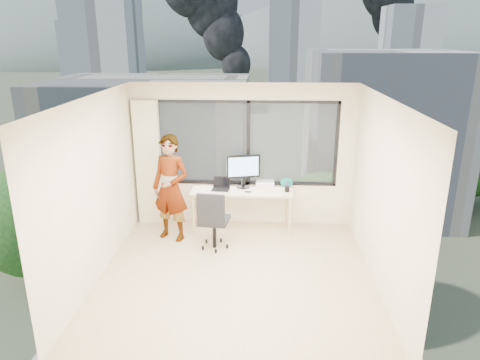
# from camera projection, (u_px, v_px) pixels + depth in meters

# --- Properties ---
(floor) EXTENTS (4.00, 4.00, 0.01)m
(floor) POSITION_uv_depth(u_px,v_px,m) (236.00, 275.00, 6.53)
(floor) COLOR tan
(floor) RESTS_ON ground
(ceiling) EXTENTS (4.00, 4.00, 0.01)m
(ceiling) POSITION_uv_depth(u_px,v_px,m) (236.00, 98.00, 5.72)
(ceiling) COLOR white
(ceiling) RESTS_ON ground
(wall_front) EXTENTS (4.00, 0.01, 2.60)m
(wall_front) POSITION_uv_depth(u_px,v_px,m) (223.00, 263.00, 4.23)
(wall_front) COLOR beige
(wall_front) RESTS_ON ground
(wall_left) EXTENTS (0.01, 4.00, 2.60)m
(wall_left) POSITION_uv_depth(u_px,v_px,m) (95.00, 190.00, 6.23)
(wall_left) COLOR beige
(wall_left) RESTS_ON ground
(wall_right) EXTENTS (0.01, 4.00, 2.60)m
(wall_right) POSITION_uv_depth(u_px,v_px,m) (382.00, 195.00, 6.03)
(wall_right) COLOR beige
(wall_right) RESTS_ON ground
(window_wall) EXTENTS (3.30, 0.16, 1.55)m
(window_wall) POSITION_uv_depth(u_px,v_px,m) (246.00, 143.00, 7.95)
(window_wall) COLOR black
(window_wall) RESTS_ON ground
(curtain) EXTENTS (0.45, 0.14, 2.30)m
(curtain) POSITION_uv_depth(u_px,v_px,m) (148.00, 163.00, 8.04)
(curtain) COLOR beige
(curtain) RESTS_ON floor
(desk) EXTENTS (1.80, 0.60, 0.75)m
(desk) POSITION_uv_depth(u_px,v_px,m) (242.00, 209.00, 7.99)
(desk) COLOR beige
(desk) RESTS_ON floor
(chair) EXTENTS (0.59, 0.59, 1.04)m
(chair) POSITION_uv_depth(u_px,v_px,m) (214.00, 218.00, 7.22)
(chair) COLOR black
(chair) RESTS_ON floor
(person) EXTENTS (0.78, 0.64, 1.83)m
(person) POSITION_uv_depth(u_px,v_px,m) (171.00, 188.00, 7.45)
(person) COLOR #2D2D33
(person) RESTS_ON floor
(monitor) EXTENTS (0.62, 0.28, 0.61)m
(monitor) POSITION_uv_depth(u_px,v_px,m) (243.00, 171.00, 7.91)
(monitor) COLOR black
(monitor) RESTS_ON desk
(game_console) EXTENTS (0.33, 0.28, 0.08)m
(game_console) POSITION_uv_depth(u_px,v_px,m) (265.00, 183.00, 8.09)
(game_console) COLOR white
(game_console) RESTS_ON desk
(laptop) EXTENTS (0.34, 0.35, 0.20)m
(laptop) POSITION_uv_depth(u_px,v_px,m) (221.00, 184.00, 7.84)
(laptop) COLOR black
(laptop) RESTS_ON desk
(cellphone) EXTENTS (0.12, 0.05, 0.01)m
(cellphone) POSITION_uv_depth(u_px,v_px,m) (248.00, 192.00, 7.76)
(cellphone) COLOR black
(cellphone) RESTS_ON desk
(pen_cup) EXTENTS (0.10, 0.10, 0.10)m
(pen_cup) POSITION_uv_depth(u_px,v_px,m) (287.00, 189.00, 7.77)
(pen_cup) COLOR black
(pen_cup) RESTS_ON desk
(handbag) EXTENTS (0.23, 0.12, 0.18)m
(handbag) POSITION_uv_depth(u_px,v_px,m) (287.00, 182.00, 7.99)
(handbag) COLOR #0C4C47
(handbag) RESTS_ON desk
(exterior_ground) EXTENTS (400.00, 400.00, 0.04)m
(exterior_ground) POSITION_uv_depth(u_px,v_px,m) (262.00, 100.00, 124.75)
(exterior_ground) COLOR #515B3D
(exterior_ground) RESTS_ON ground
(near_bldg_a) EXTENTS (16.00, 12.00, 14.00)m
(near_bldg_a) POSITION_uv_depth(u_px,v_px,m) (153.00, 163.00, 37.63)
(near_bldg_a) COLOR beige
(near_bldg_a) RESTS_ON exterior_ground
(near_bldg_b) EXTENTS (14.00, 13.00, 16.00)m
(near_bldg_b) POSITION_uv_depth(u_px,v_px,m) (380.00, 134.00, 43.85)
(near_bldg_b) COLOR silver
(near_bldg_b) RESTS_ON exterior_ground
(far_tower_a) EXTENTS (14.00, 14.00, 28.00)m
(far_tower_a) POSITION_uv_depth(u_px,v_px,m) (106.00, 51.00, 98.42)
(far_tower_a) COLOR silver
(far_tower_a) RESTS_ON exterior_ground
(far_tower_b) EXTENTS (13.00, 13.00, 30.00)m
(far_tower_b) POSITION_uv_depth(u_px,v_px,m) (293.00, 44.00, 119.66)
(far_tower_b) COLOR silver
(far_tower_b) RESTS_ON exterior_ground
(far_tower_c) EXTENTS (15.00, 15.00, 26.00)m
(far_tower_c) POSITION_uv_depth(u_px,v_px,m) (408.00, 50.00, 137.40)
(far_tower_c) COLOR silver
(far_tower_c) RESTS_ON exterior_ground
(far_tower_d) EXTENTS (16.00, 14.00, 22.00)m
(far_tower_d) POSITION_uv_depth(u_px,v_px,m) (90.00, 55.00, 152.80)
(far_tower_d) COLOR silver
(far_tower_d) RESTS_ON exterior_ground
(hill_a) EXTENTS (288.00, 216.00, 90.00)m
(hill_a) POSITION_uv_depth(u_px,v_px,m) (98.00, 60.00, 320.53)
(hill_a) COLOR slate
(hill_a) RESTS_ON exterior_ground
(hill_b) EXTENTS (300.00, 220.00, 96.00)m
(hill_b) POSITION_uv_depth(u_px,v_px,m) (406.00, 61.00, 309.46)
(hill_b) COLOR slate
(hill_b) RESTS_ON exterior_ground
(tree_a) EXTENTS (7.00, 7.00, 8.00)m
(tree_a) POSITION_uv_depth(u_px,v_px,m) (31.00, 233.00, 31.33)
(tree_a) COLOR #1A4D19
(tree_a) RESTS_ON exterior_ground
(tree_b) EXTENTS (7.60, 7.60, 9.00)m
(tree_b) POSITION_uv_depth(u_px,v_px,m) (322.00, 262.00, 26.37)
(tree_b) COLOR #1A4D19
(tree_b) RESTS_ON exterior_ground
(tree_c) EXTENTS (8.40, 8.40, 10.00)m
(tree_c) POSITION_uv_depth(u_px,v_px,m) (469.00, 160.00, 46.18)
(tree_c) COLOR #1A4D19
(tree_c) RESTS_ON exterior_ground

